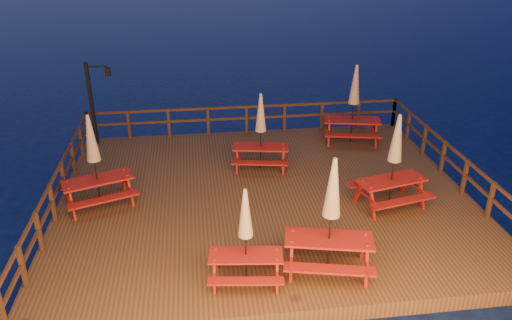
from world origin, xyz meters
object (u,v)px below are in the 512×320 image
object	(u,v)px
lamp_post	(95,96)
picnic_table_0	(261,130)
picnic_table_2	(331,214)
picnic_table_1	(246,235)

from	to	relation	value
lamp_post	picnic_table_0	size ratio (longest dim) A/B	1.18
lamp_post	picnic_table_0	distance (m)	6.18
picnic_table_0	lamp_post	bearing A→B (deg)	163.34
picnic_table_0	picnic_table_2	world-z (taller)	picnic_table_2
picnic_table_2	picnic_table_0	bearing A→B (deg)	111.13
lamp_post	picnic_table_2	size ratio (longest dim) A/B	1.05
picnic_table_0	picnic_table_2	bearing A→B (deg)	-71.69
picnic_table_1	picnic_table_2	world-z (taller)	picnic_table_2
lamp_post	picnic_table_0	bearing A→B (deg)	-26.59
picnic_table_0	picnic_table_2	size ratio (longest dim) A/B	0.89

